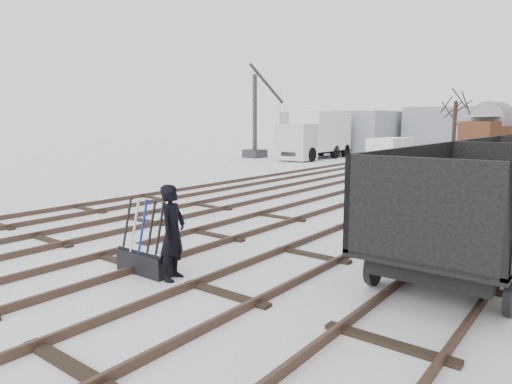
% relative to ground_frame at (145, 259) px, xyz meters
% --- Properties ---
extents(ground, '(120.00, 120.00, 0.00)m').
position_rel_ground_frame_xyz_m(ground, '(-0.89, 0.08, -0.28)').
color(ground, white).
rests_on(ground, ground).
extents(tracks, '(13.90, 52.00, 0.16)m').
position_rel_ground_frame_xyz_m(tracks, '(-0.89, 13.75, -0.21)').
color(tracks, black).
rests_on(tracks, ground).
extents(shed_left, '(10.00, 8.00, 4.10)m').
position_rel_ground_frame_xyz_m(shed_left, '(-13.89, 36.08, 1.76)').
color(shed_left, '#8F97A1').
rests_on(shed_left, ground).
extents(shed_right, '(7.00, 6.00, 4.50)m').
position_rel_ground_frame_xyz_m(shed_right, '(-4.89, 40.08, 1.96)').
color(shed_right, '#8F97A1').
rests_on(shed_right, ground).
extents(ground_frame, '(1.31, 0.44, 1.49)m').
position_rel_ground_frame_xyz_m(ground_frame, '(0.00, 0.00, 0.00)').
color(ground_frame, black).
rests_on(ground_frame, ground).
extents(worker, '(0.64, 0.79, 1.87)m').
position_rel_ground_frame_xyz_m(worker, '(0.75, 0.10, 0.65)').
color(worker, black).
rests_on(worker, ground).
extents(freight_wagon_a, '(2.48, 6.19, 2.53)m').
position_rel_ground_frame_xyz_m(freight_wagon_a, '(5.11, 4.16, 0.68)').
color(freight_wagon_a, black).
rests_on(freight_wagon_a, ground).
extents(box_van_wagon, '(3.56, 4.96, 3.41)m').
position_rel_ground_frame_xyz_m(box_van_wagon, '(0.91, 28.50, 1.70)').
color(box_van_wagon, black).
rests_on(box_van_wagon, ground).
extents(lorry, '(2.84, 8.44, 3.81)m').
position_rel_ground_frame_xyz_m(lorry, '(-12.06, 27.42, 1.68)').
color(lorry, black).
rests_on(lorry, ground).
extents(panel_van, '(2.02, 4.43, 1.93)m').
position_rel_ground_frame_xyz_m(panel_van, '(-4.91, 25.63, 0.72)').
color(panel_van, white).
rests_on(panel_van, ground).
extents(crane, '(1.68, 4.63, 7.89)m').
position_rel_ground_frame_xyz_m(crane, '(-16.78, 25.50, 1.79)').
color(crane, '#313136').
rests_on(crane, ground).
extents(tree_far_left, '(0.30, 0.30, 4.69)m').
position_rel_ground_frame_xyz_m(tree_far_left, '(-2.67, 33.27, 2.06)').
color(tree_far_left, black).
rests_on(tree_far_left, ground).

